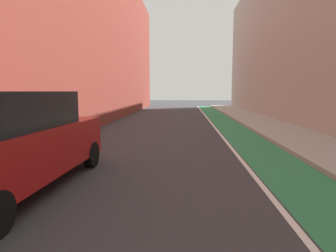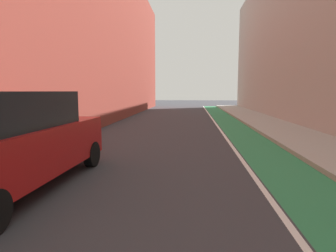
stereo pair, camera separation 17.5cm
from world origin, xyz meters
name	(u,v)px [view 2 (the right image)]	position (x,y,z in m)	size (l,w,h in m)	color
ground_plane	(177,134)	(0.00, 18.42, 0.00)	(98.66, 98.66, 0.00)	#38383D
bike_lane_paint	(236,129)	(3.08, 20.42, 0.00)	(1.60, 44.85, 0.00)	#2D8451
lane_divider_stripe	(219,129)	(2.18, 20.42, 0.00)	(0.12, 44.85, 0.00)	white
sidewalk_right	(278,128)	(5.22, 20.42, 0.07)	(2.68, 44.85, 0.14)	#A8A59E
building_facade_left	(72,18)	(-5.67, 20.41, 5.86)	(4.15, 44.85, 11.73)	brown
building_facade_right	(319,18)	(7.76, 22.42, 6.06)	(2.40, 40.85, 12.13)	#B2ADA3
parked_suv_red	(13,140)	(-2.83, 10.56, 1.02)	(2.07, 4.80, 1.98)	red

